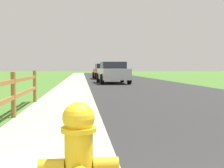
% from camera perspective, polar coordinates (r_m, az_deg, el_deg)
% --- Properties ---
extents(ground_plane, '(120.00, 120.00, 0.00)m').
position_cam_1_polar(ground_plane, '(26.12, -5.03, 0.71)').
color(ground_plane, '#436F2A').
extents(road_asphalt, '(7.00, 66.00, 0.01)m').
position_cam_1_polar(road_asphalt, '(28.39, 1.98, 0.93)').
color(road_asphalt, '#292929').
rests_on(road_asphalt, ground).
extents(curb_concrete, '(6.00, 66.00, 0.01)m').
position_cam_1_polar(curb_concrete, '(28.23, -11.20, 0.86)').
color(curb_concrete, '#A4A990').
rests_on(curb_concrete, ground).
extents(grass_verge, '(5.00, 66.00, 0.00)m').
position_cam_1_polar(grass_verge, '(28.41, -14.21, 0.84)').
color(grass_verge, '#436F2A').
rests_on(grass_verge, ground).
extents(fire_hydrant, '(0.62, 0.50, 0.90)m').
position_cam_1_polar(fire_hydrant, '(2.31, -6.52, -14.44)').
color(fire_hydrant, yellow).
rests_on(fire_hydrant, ground).
extents(parked_suv_silver, '(2.27, 4.45, 1.56)m').
position_cam_1_polar(parked_suv_silver, '(21.29, 0.16, 2.27)').
color(parked_suv_silver, '#B7BABF').
rests_on(parked_suv_silver, ground).
extents(parked_car_red, '(2.29, 4.56, 1.53)m').
position_cam_1_polar(parked_car_red, '(29.56, -1.54, 2.52)').
color(parked_car_red, maroon).
rests_on(parked_car_red, ground).
extents(parked_car_blue, '(2.22, 4.68, 1.58)m').
position_cam_1_polar(parked_car_blue, '(40.51, -1.84, 2.77)').
color(parked_car_blue, navy).
rests_on(parked_car_blue, ground).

